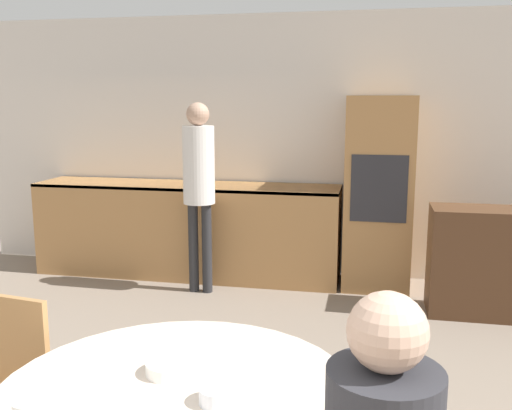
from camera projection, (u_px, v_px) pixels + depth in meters
wall_back at (301, 147)px, 5.73m from camera, size 6.96×0.05×2.60m
kitchen_counter at (187, 228)px, 5.76m from camera, size 3.06×0.60×0.94m
oven_unit at (378, 194)px, 5.33m from camera, size 0.62×0.59×1.80m
sideboard at (504, 263)px, 4.66m from camera, size 1.19×0.45×0.90m
person_standing at (199, 175)px, 5.13m from camera, size 0.29×0.29×1.74m
bowl_centre at (170, 367)px, 2.07m from camera, size 0.17×0.17×0.04m
bowl_far at (217, 395)px, 1.87m from camera, size 0.12×0.12×0.05m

